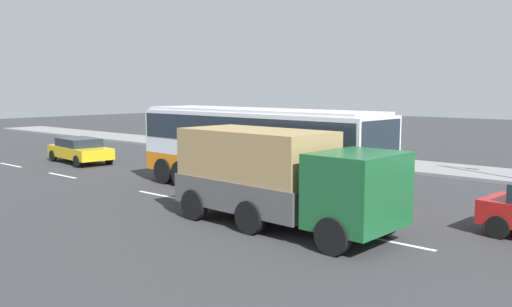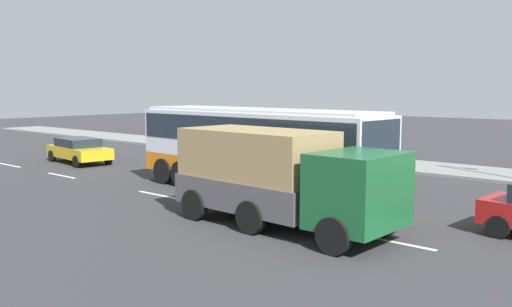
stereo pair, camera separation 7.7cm
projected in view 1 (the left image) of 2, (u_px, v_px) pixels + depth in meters
ground_plane at (245, 188)px, 21.87m from camera, size 120.00×120.00×0.00m
sidewalk_curb at (365, 162)px, 29.38m from camera, size 80.00×4.00×0.15m
lane_centreline at (190, 201)px, 19.37m from camera, size 31.12×0.16×0.01m
coach_bus at (256, 141)px, 20.74m from camera, size 11.10×3.21×3.31m
cargo_truck at (279, 175)px, 15.63m from camera, size 7.13×2.91×2.84m
car_yellow_taxi at (80, 149)px, 29.39m from camera, size 4.69×2.42×1.37m
pedestrian_near_curb at (313, 139)px, 32.07m from camera, size 0.32×0.32×1.60m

